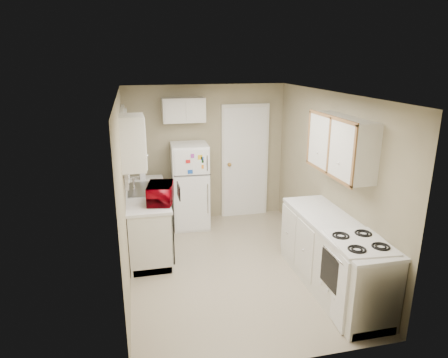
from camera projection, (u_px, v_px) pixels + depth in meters
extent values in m
plane|color=#C0B398|center=(232.00, 267.00, 5.63)|extent=(3.80, 3.80, 0.00)
plane|color=white|center=(233.00, 94.00, 4.93)|extent=(3.80, 3.80, 0.00)
plane|color=gray|center=(124.00, 194.00, 4.98)|extent=(3.80, 3.80, 0.00)
plane|color=gray|center=(329.00, 179.00, 5.58)|extent=(3.80, 3.80, 0.00)
plane|color=gray|center=(206.00, 154.00, 7.05)|extent=(2.80, 2.80, 0.00)
plane|color=gray|center=(285.00, 251.00, 3.51)|extent=(2.80, 2.80, 0.00)
cube|color=silver|center=(148.00, 220.00, 6.11)|extent=(0.60, 1.80, 0.90)
cube|color=black|center=(171.00, 232.00, 5.60)|extent=(0.03, 0.58, 0.72)
cube|color=gray|center=(146.00, 191.00, 6.13)|extent=(0.54, 0.74, 0.16)
imported|color=maroon|center=(160.00, 192.00, 5.50)|extent=(0.53, 0.35, 0.33)
imported|color=white|center=(142.00, 174.00, 6.57)|extent=(0.10, 0.10, 0.20)
cube|color=silver|center=(125.00, 145.00, 5.85)|extent=(0.10, 0.98, 1.08)
cube|color=silver|center=(133.00, 143.00, 5.05)|extent=(0.30, 0.45, 0.70)
cube|color=white|center=(190.00, 186.00, 6.80)|extent=(0.63, 0.61, 1.46)
cube|color=silver|center=(184.00, 110.00, 6.59)|extent=(0.70, 0.30, 0.40)
cube|color=white|center=(245.00, 162.00, 7.22)|extent=(0.86, 0.06, 2.08)
cube|color=silver|center=(333.00, 256.00, 4.99)|extent=(0.60, 2.00, 0.90)
cube|color=white|center=(356.00, 280.00, 4.49)|extent=(0.64, 0.76, 0.87)
cube|color=silver|center=(341.00, 145.00, 4.91)|extent=(0.30, 1.20, 0.70)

